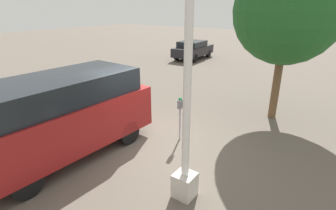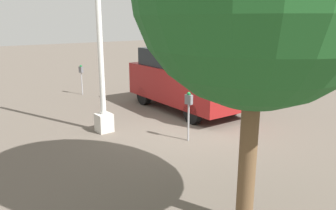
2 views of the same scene
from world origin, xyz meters
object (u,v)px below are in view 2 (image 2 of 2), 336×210
at_px(parking_meter_near, 189,105).
at_px(lamp_post, 102,77).
at_px(parking_meter_far, 81,73).
at_px(parked_van, 187,78).

xyz_separation_m(parking_meter_near, lamp_post, (2.11, 1.48, 0.63)).
height_order(parking_meter_far, parked_van, parked_van).
relative_size(parking_meter_near, parked_van, 0.28).
height_order(parking_meter_far, lamp_post, lamp_post).
xyz_separation_m(parking_meter_far, lamp_post, (-5.20, 1.59, 0.67)).
bearing_deg(parked_van, parking_meter_near, 142.60).
distance_m(lamp_post, parked_van, 3.64).
bearing_deg(parking_meter_far, parked_van, -169.18).
relative_size(parking_meter_far, parked_van, 0.27).
bearing_deg(parked_van, lamp_post, 98.98).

